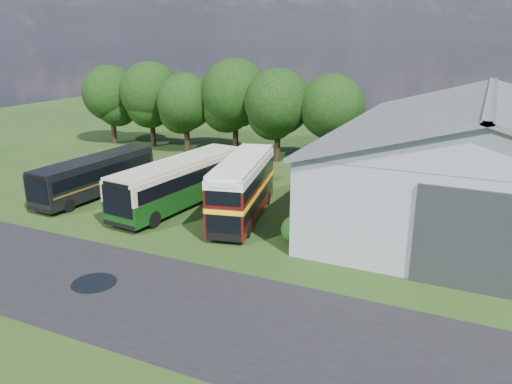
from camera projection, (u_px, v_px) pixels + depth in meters
The scene contains 16 objects.
ground at pixel (156, 265), 26.42m from camera, with size 120.00×120.00×0.00m, color #1A3812.
asphalt_road at pixel (171, 303), 22.61m from camera, with size 60.00×8.00×0.02m, color black.
puddle at pixel (94, 283), 24.43m from camera, with size 2.20×2.20×0.01m, color black.
storage_shed at pixel (483, 153), 32.94m from camera, with size 18.80×24.80×8.15m.
tree_far_left at pixel (111, 93), 54.80m from camera, with size 6.12×6.12×8.64m.
tree_left_a at pixel (151, 92), 53.12m from camera, with size 6.46×6.46×9.12m.
tree_left_b at pixel (185, 102), 50.42m from camera, with size 5.78×5.78×8.16m.
tree_mid at pixel (235, 93), 49.25m from camera, with size 6.80×6.80×9.60m.
tree_right_a at pixel (278, 102), 46.51m from camera, with size 6.26×6.26×8.83m.
tree_right_b at pixel (332, 107), 45.26m from camera, with size 5.98×5.98×8.45m.
shrub_front at pixel (295, 242), 29.35m from camera, with size 1.70×1.70×1.70m, color #194714.
shrub_mid at pixel (306, 230), 31.08m from camera, with size 1.60×1.60×1.60m, color #194714.
shrub_back at pixel (317, 220), 32.80m from camera, with size 1.80×1.80×1.80m, color #194714.
bus_green_single at pixel (180, 182), 35.13m from camera, with size 3.95×12.25×3.32m.
bus_maroon_double at pixel (243, 189), 32.62m from camera, with size 4.44×9.74×4.06m.
bus_dark_single at pixel (96, 176), 37.51m from camera, with size 2.97×10.69×2.92m.
Camera 1 is at (14.99, -19.56, 11.57)m, focal length 35.00 mm.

